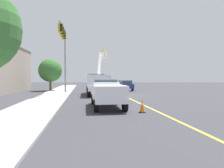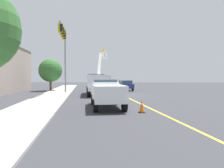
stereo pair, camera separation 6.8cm
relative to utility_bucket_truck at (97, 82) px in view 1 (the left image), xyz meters
The scene contains 11 objects.
ground 3.57m from the utility_bucket_truck, 98.95° to the right, with size 120.00×120.00×0.00m, color #38383D.
sidewalk_far_side 5.56m from the utility_bucket_truck, 110.85° to the left, with size 60.00×3.60×0.12m, color #9E9E99.
lane_centre_stripe 3.57m from the utility_bucket_truck, 98.95° to the right, with size 50.00×0.16×0.01m, color yellow.
utility_bucket_truck is the anchor object (origin of this frame).
service_pickup_truck 11.11m from the utility_bucket_truck, behind, with size 5.88×3.02×2.06m.
passing_minivan 9.34m from the utility_bucket_truck, 24.17° to the right, with size 5.05×2.69×1.69m.
traffic_cone_leading 13.68m from the utility_bucket_truck, 162.06° to the right, with size 0.40×0.40×0.86m.
traffic_cone_mid_front 5.64m from the utility_bucket_truck, 147.11° to the right, with size 0.40×0.40×0.78m.
traffic_cone_mid_rear 4.90m from the utility_bucket_truck, 13.29° to the right, with size 0.40×0.40×0.74m.
traffic_signal_mast 6.64m from the utility_bucket_truck, 82.07° to the left, with size 6.68×1.40×8.94m.
street_tree_right 10.86m from the utility_bucket_truck, 50.46° to the left, with size 3.72×3.72×5.17m.
Camera 1 is at (-25.63, 0.49, 2.28)m, focal length 33.20 mm.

